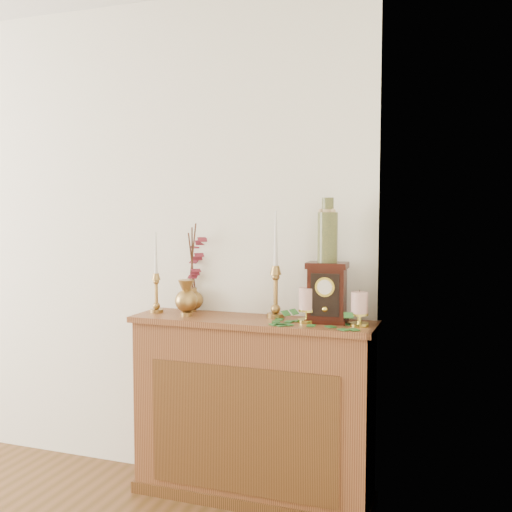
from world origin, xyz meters
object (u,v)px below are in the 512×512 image
at_px(mantel_clock, 327,293).
at_px(ginger_jar, 196,271).
at_px(candlestick_left, 156,286).
at_px(ceramic_vase, 328,233).
at_px(bud_vase, 186,298).
at_px(candlestick_center, 276,283).

bearing_deg(mantel_clock, ginger_jar, 168.90).
bearing_deg(candlestick_left, ginger_jar, 38.27).
height_order(ginger_jar, mantel_clock, ginger_jar).
xyz_separation_m(ginger_jar, mantel_clock, (0.75, -0.10, -0.07)).
bearing_deg(mantel_clock, ceramic_vase, 90.00).
relative_size(ginger_jar, ceramic_vase, 1.53).
distance_m(ginger_jar, ceramic_vase, 0.78).
xyz_separation_m(candlestick_left, bud_vase, (0.20, -0.04, -0.05)).
height_order(candlestick_left, bud_vase, candlestick_left).
bearing_deg(ginger_jar, candlestick_left, -141.73).
bearing_deg(ceramic_vase, candlestick_center, 173.46).
height_order(candlestick_center, mantel_clock, candlestick_center).
xyz_separation_m(candlestick_left, mantel_clock, (0.91, 0.03, 0.00)).
xyz_separation_m(candlestick_center, bud_vase, (-0.45, -0.11, -0.08)).
bearing_deg(ceramic_vase, ginger_jar, 172.33).
xyz_separation_m(candlestick_left, ginger_jar, (0.17, 0.13, 0.07)).
xyz_separation_m(bud_vase, mantel_clock, (0.72, 0.07, 0.05)).
distance_m(mantel_clock, ceramic_vase, 0.29).
distance_m(candlestick_center, ceramic_vase, 0.37).
bearing_deg(ginger_jar, mantel_clock, -7.87).
bearing_deg(mantel_clock, candlestick_center, 169.68).
bearing_deg(candlestick_center, bud_vase, -166.69).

